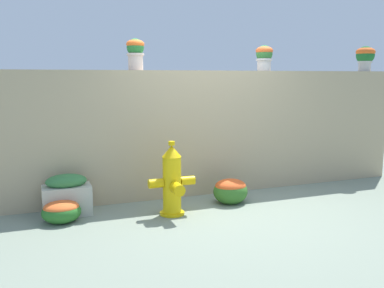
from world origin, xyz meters
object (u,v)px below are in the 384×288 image
object	(u,v)px
potted_plant_1	(135,51)
potted_plant_3	(365,56)
fire_hydrant	(172,182)
planter_box	(67,195)
potted_plant_2	(264,56)
flower_bush_left	(230,190)
flower_bush_right	(61,211)

from	to	relation	value
potted_plant_1	potted_plant_3	xyz separation A→B (m)	(3.93, -0.01, 0.00)
fire_hydrant	planter_box	world-z (taller)	fire_hydrant
potted_plant_2	fire_hydrant	world-z (taller)	potted_plant_2
potted_plant_3	flower_bush_left	size ratio (longest dim) A/B	0.87
fire_hydrant	flower_bush_right	world-z (taller)	fire_hydrant
potted_plant_2	flower_bush_left	xyz separation A→B (m)	(-0.83, -0.62, -1.85)
potted_plant_1	flower_bush_left	world-z (taller)	potted_plant_1
potted_plant_1	flower_bush_right	xyz separation A→B (m)	(-1.10, -0.68, -1.93)
fire_hydrant	planter_box	size ratio (longest dim) A/B	1.58
flower_bush_right	planter_box	world-z (taller)	planter_box
potted_plant_3	flower_bush_right	bearing A→B (deg)	-172.42
potted_plant_1	potted_plant_3	distance (m)	3.93
potted_plant_1	potted_plant_2	xyz separation A→B (m)	(1.96, -0.07, -0.03)
potted_plant_3	planter_box	size ratio (longest dim) A/B	0.71
potted_plant_1	flower_bush_left	distance (m)	2.30
flower_bush_left	flower_bush_right	xyz separation A→B (m)	(-2.23, 0.00, -0.04)
potted_plant_3	potted_plant_2	bearing A→B (deg)	-178.42
potted_plant_1	flower_bush_left	size ratio (longest dim) A/B	0.89
potted_plant_2	planter_box	world-z (taller)	potted_plant_2
potted_plant_2	potted_plant_3	world-z (taller)	potted_plant_3
flower_bush_right	planter_box	distance (m)	0.29
fire_hydrant	flower_bush_left	xyz separation A→B (m)	(0.90, 0.21, -0.24)
potted_plant_1	flower_bush_left	xyz separation A→B (m)	(1.13, -0.69, -1.88)
potted_plant_3	planter_box	distance (m)	5.27
potted_plant_1	flower_bush_right	world-z (taller)	potted_plant_1
potted_plant_1	fire_hydrant	world-z (taller)	potted_plant_1
planter_box	potted_plant_2	bearing A→B (deg)	6.95
flower_bush_right	planter_box	size ratio (longest dim) A/B	0.78
flower_bush_left	planter_box	distance (m)	2.16
flower_bush_left	potted_plant_3	bearing A→B (deg)	13.53
flower_bush_right	potted_plant_1	bearing A→B (deg)	31.93
potted_plant_3	fire_hydrant	size ratio (longest dim) A/B	0.45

